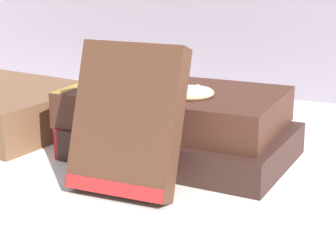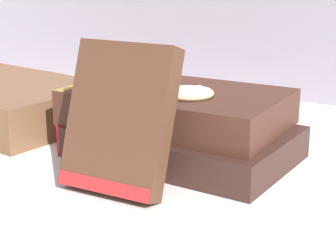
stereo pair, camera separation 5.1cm
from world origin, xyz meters
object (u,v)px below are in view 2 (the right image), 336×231
at_px(book_side_left, 1,101).
at_px(book_flat_bottom, 176,140).
at_px(pocket_watch, 189,93).
at_px(book_flat_top, 173,106).
at_px(book_leaning_front, 119,124).

bearing_deg(book_side_left, book_flat_bottom, 5.47).
bearing_deg(book_side_left, pocket_watch, 3.02).
bearing_deg(book_flat_top, book_leaning_front, -85.56).
bearing_deg(book_side_left, book_flat_top, 6.69).
bearing_deg(pocket_watch, book_flat_top, 145.60).
relative_size(book_flat_bottom, book_flat_top, 1.03).
height_order(book_flat_top, book_side_left, book_flat_top).
relative_size(book_side_left, pocket_watch, 4.95).
bearing_deg(pocket_watch, book_side_left, 174.44).
relative_size(book_flat_bottom, book_side_left, 0.85).
height_order(book_leaning_front, pocket_watch, book_leaning_front).
distance_m(book_flat_top, pocket_watch, 0.04).
bearing_deg(book_flat_bottom, book_flat_top, 145.45).
distance_m(book_leaning_front, pocket_watch, 0.10).
bearing_deg(book_leaning_front, book_side_left, 155.53).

